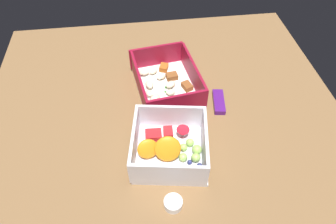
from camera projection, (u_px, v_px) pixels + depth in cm
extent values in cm
cube|color=brown|center=(166.00, 125.00, 66.80)|extent=(80.00, 80.00, 2.00)
cube|color=white|center=(167.00, 88.00, 72.68)|extent=(19.89, 15.92, 0.60)
cube|color=maroon|center=(158.00, 55.00, 75.99)|extent=(2.46, 13.50, 5.61)
cube|color=maroon|center=(177.00, 105.00, 64.73)|extent=(2.46, 13.50, 5.61)
cube|color=maroon|center=(193.00, 73.00, 71.49)|extent=(16.92, 2.94, 5.61)
cube|color=maroon|center=(139.00, 83.00, 69.23)|extent=(16.92, 2.94, 5.61)
ellipsoid|color=beige|center=(170.00, 92.00, 70.21)|extent=(1.55, 2.17, 1.07)
ellipsoid|color=beige|center=(171.00, 84.00, 71.74)|extent=(2.94, 3.10, 1.27)
ellipsoid|color=beige|center=(155.00, 98.00, 68.46)|extent=(3.58, 3.46, 1.47)
ellipsoid|color=beige|center=(153.00, 71.00, 75.03)|extent=(2.55, 2.64, 1.08)
ellipsoid|color=beige|center=(161.00, 77.00, 73.71)|extent=(2.24, 2.60, 1.09)
ellipsoid|color=beige|center=(155.00, 108.00, 66.84)|extent=(2.66, 3.00, 1.24)
ellipsoid|color=beige|center=(149.00, 84.00, 71.68)|extent=(2.95, 2.38, 1.30)
ellipsoid|color=beige|center=(144.00, 72.00, 74.61)|extent=(1.72, 2.45, 1.22)
ellipsoid|color=beige|center=(177.00, 103.00, 67.66)|extent=(3.19, 3.43, 1.41)
ellipsoid|color=beige|center=(149.00, 93.00, 69.93)|extent=(2.60, 2.18, 1.11)
cube|color=brown|center=(187.00, 86.00, 71.69)|extent=(3.15, 2.71, 1.28)
cube|color=#AD5B1E|center=(164.00, 68.00, 76.18)|extent=(2.95, 2.63, 1.28)
cube|color=brown|center=(172.00, 76.00, 74.02)|extent=(2.44, 2.96, 1.27)
cube|color=#387A33|center=(166.00, 87.00, 72.18)|extent=(0.60, 0.40, 0.20)
cube|color=#387A33|center=(166.00, 100.00, 69.49)|extent=(0.60, 0.40, 0.20)
cube|color=#387A33|center=(165.00, 92.00, 71.17)|extent=(0.60, 0.40, 0.20)
cube|color=#387A33|center=(142.00, 74.00, 75.41)|extent=(0.60, 0.40, 0.20)
cube|color=white|center=(170.00, 153.00, 60.36)|extent=(16.38, 16.25, 0.60)
cube|color=white|center=(171.00, 116.00, 62.50)|extent=(2.87, 14.04, 5.82)
cube|color=white|center=(168.00, 175.00, 53.42)|extent=(2.87, 14.04, 5.82)
cube|color=white|center=(205.00, 144.00, 57.81)|extent=(13.01, 2.70, 5.82)
cube|color=white|center=(134.00, 142.00, 58.11)|extent=(13.01, 2.70, 5.82)
ellipsoid|color=orange|center=(168.00, 149.00, 57.47)|extent=(4.46, 5.39, 4.95)
ellipsoid|color=orange|center=(148.00, 149.00, 57.90)|extent=(3.78, 4.50, 4.23)
cube|color=red|center=(167.00, 133.00, 62.28)|extent=(2.69, 2.08, 1.55)
cube|color=red|center=(154.00, 136.00, 61.50)|extent=(2.62, 3.40, 1.97)
sphere|color=#9ECC60|center=(190.00, 143.00, 60.58)|extent=(1.67, 1.67, 1.67)
sphere|color=#9ECC60|center=(196.00, 158.00, 58.16)|extent=(1.82, 1.82, 1.82)
sphere|color=#9ECC60|center=(184.00, 147.00, 59.88)|extent=(1.56, 1.56, 1.56)
sphere|color=#9ECC60|center=(176.00, 143.00, 60.49)|extent=(1.61, 1.61, 1.61)
sphere|color=#9ECC60|center=(183.00, 157.00, 58.25)|extent=(1.70, 1.70, 1.70)
sphere|color=#9ECC60|center=(197.00, 150.00, 59.29)|extent=(1.95, 1.95, 1.95)
cone|color=red|center=(183.00, 133.00, 61.94)|extent=(2.66, 2.66, 2.12)
sphere|color=navy|center=(183.00, 170.00, 56.70)|extent=(1.12, 1.12, 1.12)
sphere|color=navy|center=(200.00, 176.00, 56.00)|extent=(0.93, 0.93, 0.93)
sphere|color=navy|center=(195.00, 169.00, 56.87)|extent=(1.13, 1.13, 1.13)
sphere|color=navy|center=(190.00, 162.00, 57.98)|extent=(0.96, 0.96, 0.96)
sphere|color=navy|center=(189.00, 170.00, 56.79)|extent=(1.11, 1.11, 1.11)
sphere|color=navy|center=(200.00, 166.00, 57.39)|extent=(1.07, 1.07, 1.07)
cube|color=#51197A|center=(219.00, 102.00, 69.18)|extent=(7.28, 3.40, 1.20)
cylinder|color=white|center=(173.00, 203.00, 52.71)|extent=(3.30, 3.30, 1.66)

